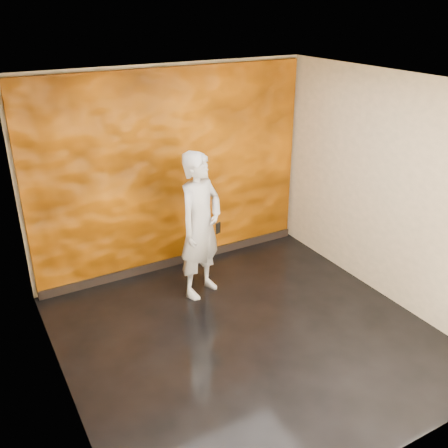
# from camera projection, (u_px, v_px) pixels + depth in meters

# --- Properties ---
(room) EXTENTS (4.02, 4.02, 2.81)m
(room) POSITION_uv_depth(u_px,v_px,m) (250.00, 224.00, 5.15)
(room) COLOR black
(room) RESTS_ON ground
(feature_wall) EXTENTS (3.90, 0.06, 2.75)m
(feature_wall) POSITION_uv_depth(u_px,v_px,m) (173.00, 173.00, 6.72)
(feature_wall) COLOR orange
(feature_wall) RESTS_ON ground
(baseboard) EXTENTS (3.90, 0.04, 0.12)m
(baseboard) POSITION_uv_depth(u_px,v_px,m) (178.00, 260.00, 7.23)
(baseboard) COLOR black
(baseboard) RESTS_ON ground
(man) EXTENTS (0.82, 0.70, 1.90)m
(man) POSITION_uv_depth(u_px,v_px,m) (200.00, 226.00, 6.19)
(man) COLOR #A3A6B2
(man) RESTS_ON ground
(phone) EXTENTS (0.07, 0.04, 0.14)m
(phone) POSITION_uv_depth(u_px,v_px,m) (218.00, 228.00, 5.99)
(phone) COLOR black
(phone) RESTS_ON man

